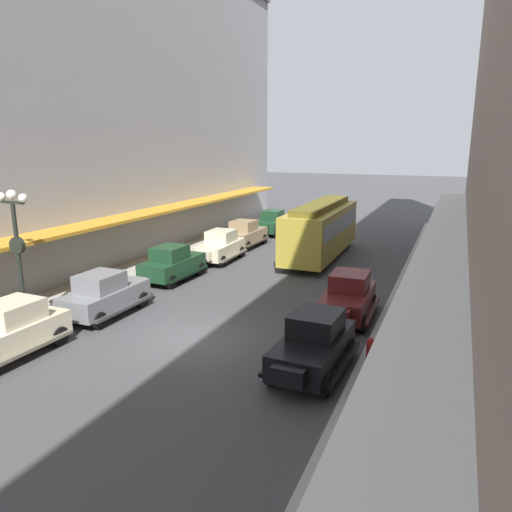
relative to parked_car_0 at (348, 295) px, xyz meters
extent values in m
plane|color=#424244|center=(-4.73, -4.40, -0.94)|extent=(200.00, 200.00, 0.00)
cube|color=#A8A59E|center=(-12.23, -4.40, -0.87)|extent=(3.00, 60.00, 0.15)
cube|color=#A8A59E|center=(2.77, -4.40, -0.87)|extent=(3.00, 60.00, 0.15)
cube|color=orange|center=(-12.83, -4.40, 2.06)|extent=(1.80, 54.00, 0.16)
cube|color=white|center=(3.37, -4.40, 2.06)|extent=(1.80, 54.00, 0.16)
cube|color=#591919|center=(0.00, -0.03, -0.20)|extent=(1.82, 3.95, 0.80)
cube|color=#591919|center=(-0.01, 0.22, 0.55)|extent=(1.49, 1.74, 0.70)
cube|color=#8C9EA8|center=(-0.01, 0.22, 0.55)|extent=(1.42, 1.71, 0.42)
cube|color=#591919|center=(0.07, -2.16, -0.15)|extent=(0.95, 0.39, 0.52)
cube|color=black|center=(0.95, -0.01, -0.52)|extent=(0.35, 3.52, 0.12)
cube|color=black|center=(-0.95, -0.06, -0.52)|extent=(0.35, 3.52, 0.12)
cylinder|color=black|center=(0.85, -1.37, -0.60)|extent=(0.24, 0.69, 0.68)
cylinder|color=black|center=(-0.77, -1.42, -0.60)|extent=(0.24, 0.69, 0.68)
cylinder|color=black|center=(0.77, 1.36, -0.60)|extent=(0.24, 0.69, 0.68)
cylinder|color=black|center=(-0.85, 1.31, -0.60)|extent=(0.24, 0.69, 0.68)
cube|color=slate|center=(-9.28, -3.60, -0.20)|extent=(1.71, 3.91, 0.80)
cube|color=slate|center=(-9.28, -3.85, 0.55)|extent=(1.45, 1.70, 0.70)
cube|color=#8C9EA8|center=(-9.28, -3.85, 0.55)|extent=(1.37, 1.67, 0.42)
cube|color=slate|center=(-9.29, -1.47, -0.15)|extent=(0.94, 0.36, 0.52)
cube|color=#393A3D|center=(-10.23, -3.60, -0.52)|extent=(0.25, 3.51, 0.12)
cube|color=#393A3D|center=(-8.33, -3.60, -0.52)|extent=(0.25, 3.51, 0.12)
cylinder|color=black|center=(-10.09, -2.24, -0.60)|extent=(0.22, 0.68, 0.68)
cylinder|color=black|center=(-8.48, -2.23, -0.60)|extent=(0.22, 0.68, 0.68)
cylinder|color=black|center=(-10.08, -4.97, -0.60)|extent=(0.22, 0.68, 0.68)
cylinder|color=black|center=(-8.47, -4.96, -0.60)|extent=(0.22, 0.68, 0.68)
cube|color=#193D23|center=(-9.58, 1.97, -0.20)|extent=(1.79, 3.94, 0.80)
cube|color=#193D23|center=(-9.59, 1.72, 0.55)|extent=(1.48, 1.73, 0.70)
cube|color=#8C9EA8|center=(-9.59, 1.72, 0.55)|extent=(1.41, 1.70, 0.42)
cube|color=#193D23|center=(-9.54, 4.10, -0.15)|extent=(0.94, 0.38, 0.52)
cube|color=black|center=(-10.53, 1.99, -0.52)|extent=(0.32, 3.51, 0.12)
cube|color=black|center=(-8.63, 1.95, -0.52)|extent=(0.32, 3.51, 0.12)
cylinder|color=black|center=(-10.36, 3.35, -0.60)|extent=(0.24, 0.68, 0.68)
cylinder|color=black|center=(-8.75, 3.32, -0.60)|extent=(0.24, 0.68, 0.68)
cylinder|color=black|center=(-10.42, 0.62, -0.60)|extent=(0.24, 0.68, 0.68)
cylinder|color=black|center=(-8.81, 0.59, -0.60)|extent=(0.24, 0.68, 0.68)
cube|color=#997F5B|center=(-9.55, 11.06, -0.20)|extent=(1.79, 3.94, 0.80)
cube|color=#997F5B|center=(-9.56, 10.81, 0.55)|extent=(1.48, 1.73, 0.70)
cube|color=#8C9EA8|center=(-9.56, 10.81, 0.55)|extent=(1.40, 1.70, 0.42)
cube|color=#997F5B|center=(-9.50, 13.19, -0.15)|extent=(0.94, 0.38, 0.52)
cube|color=#4C3F2D|center=(-10.50, 11.08, -0.52)|extent=(0.32, 3.51, 0.12)
cube|color=#4C3F2D|center=(-8.60, 11.04, -0.52)|extent=(0.32, 3.51, 0.12)
cylinder|color=black|center=(-10.33, 12.44, -0.60)|extent=(0.23, 0.68, 0.68)
cylinder|color=black|center=(-8.71, 12.40, -0.60)|extent=(0.23, 0.68, 0.68)
cylinder|color=black|center=(-10.39, 9.71, -0.60)|extent=(0.23, 0.68, 0.68)
cylinder|color=black|center=(-8.77, 9.67, -0.60)|extent=(0.23, 0.68, 0.68)
cube|color=black|center=(0.03, -5.12, -0.20)|extent=(1.83, 3.95, 0.80)
cube|color=black|center=(0.04, -4.87, 0.55)|extent=(1.49, 1.75, 0.70)
cube|color=#8C9EA8|center=(0.04, -4.87, 0.55)|extent=(1.42, 1.71, 0.42)
cube|color=black|center=(-0.04, -7.25, -0.15)|extent=(0.95, 0.39, 0.52)
cube|color=black|center=(0.98, -5.15, -0.52)|extent=(0.35, 3.52, 0.12)
cube|color=black|center=(-0.92, -5.09, -0.52)|extent=(0.35, 3.52, 0.12)
cylinder|color=black|center=(0.80, -6.51, -0.60)|extent=(0.24, 0.69, 0.68)
cylinder|color=black|center=(-0.82, -6.46, -0.60)|extent=(0.24, 0.69, 0.68)
cylinder|color=black|center=(0.88, -3.78, -0.60)|extent=(0.24, 0.69, 0.68)
cylinder|color=black|center=(-0.73, -3.73, -0.60)|extent=(0.24, 0.69, 0.68)
cube|color=beige|center=(-9.55, -8.06, -0.20)|extent=(1.78, 3.93, 0.80)
cube|color=beige|center=(-9.55, -7.81, 0.55)|extent=(1.47, 1.73, 0.70)
cube|color=#8C9EA8|center=(-9.55, -7.81, 0.55)|extent=(1.40, 1.69, 0.42)
cube|color=#6D6856|center=(-8.60, -8.08, -0.52)|extent=(0.31, 3.51, 0.12)
cylinder|color=black|center=(-8.72, -6.71, -0.60)|extent=(0.23, 0.68, 0.68)
cylinder|color=black|center=(-10.33, -6.68, -0.60)|extent=(0.23, 0.68, 0.68)
cube|color=#193D23|center=(-9.59, 16.14, -0.20)|extent=(1.87, 3.97, 0.80)
cube|color=#193D23|center=(-9.60, 16.39, 0.55)|extent=(1.51, 1.76, 0.70)
cube|color=#8C9EA8|center=(-9.60, 16.39, 0.55)|extent=(1.44, 1.73, 0.42)
cube|color=#193D23|center=(-9.49, 14.01, -0.15)|extent=(0.95, 0.40, 0.52)
cube|color=black|center=(-8.64, 16.18, -0.52)|extent=(0.40, 3.52, 0.12)
cube|color=black|center=(-10.54, 16.10, -0.52)|extent=(0.40, 3.52, 0.12)
cylinder|color=black|center=(-8.72, 14.81, -0.60)|extent=(0.25, 0.69, 0.68)
cylinder|color=black|center=(-10.34, 14.74, -0.60)|extent=(0.25, 0.69, 0.68)
cylinder|color=black|center=(-8.84, 17.54, -0.60)|extent=(0.25, 0.69, 0.68)
cylinder|color=black|center=(-10.46, 17.47, -0.60)|extent=(0.25, 0.69, 0.68)
cube|color=beige|center=(-9.25, 6.62, -0.20)|extent=(1.81, 3.95, 0.80)
cube|color=beige|center=(-9.26, 6.87, 0.55)|extent=(1.49, 1.74, 0.70)
cube|color=#8C9EA8|center=(-9.26, 6.87, 0.55)|extent=(1.41, 1.70, 0.42)
cube|color=beige|center=(-9.19, 4.49, -0.15)|extent=(0.94, 0.39, 0.52)
cube|color=#6D6856|center=(-8.30, 6.65, -0.52)|extent=(0.34, 3.52, 0.12)
cube|color=#6D6856|center=(-10.20, 6.59, -0.52)|extent=(0.34, 3.52, 0.12)
cylinder|color=black|center=(-8.40, 5.28, -0.60)|extent=(0.24, 0.69, 0.68)
cylinder|color=black|center=(-10.02, 5.23, -0.60)|extent=(0.24, 0.69, 0.68)
cylinder|color=black|center=(-8.48, 8.01, -0.60)|extent=(0.24, 0.69, 0.68)
cylinder|color=black|center=(-10.09, 7.96, -0.60)|extent=(0.24, 0.69, 0.68)
cube|color=gold|center=(-3.85, 9.76, 0.81)|extent=(2.67, 9.64, 2.70)
cube|color=brown|center=(-3.85, 9.76, 2.34)|extent=(1.65, 8.67, 0.36)
cube|color=#8C9EA8|center=(-3.85, 9.76, 1.28)|extent=(2.68, 8.88, 0.95)
cube|color=black|center=(-3.90, 12.64, -0.74)|extent=(2.02, 1.24, 0.40)
cube|color=black|center=(-3.79, 6.88, -0.74)|extent=(2.02, 1.24, 0.40)
cube|color=black|center=(-11.13, -5.98, -0.54)|extent=(0.44, 0.44, 0.50)
cylinder|color=black|center=(-11.13, -5.98, 1.81)|extent=(0.16, 0.16, 4.20)
cube|color=black|center=(-11.13, -5.98, 3.91)|extent=(1.10, 0.10, 0.10)
sphere|color=white|center=(-11.68, -5.98, 4.09)|extent=(0.32, 0.32, 0.32)
sphere|color=white|center=(-10.58, -5.98, 4.09)|extent=(0.32, 0.32, 0.32)
sphere|color=white|center=(-11.13, -5.98, 4.19)|extent=(0.36, 0.36, 0.36)
cylinder|color=black|center=(-11.13, -5.98, 2.31)|extent=(0.64, 0.18, 0.64)
cylinder|color=silver|center=(-11.13, -5.88, 2.31)|extent=(0.56, 0.02, 0.56)
cylinder|color=#B21E19|center=(1.62, -4.12, -0.44)|extent=(0.24, 0.24, 0.70)
sphere|color=#B21E19|center=(1.62, -4.12, -0.07)|extent=(0.20, 0.20, 0.20)
cylinder|color=#4C4238|center=(3.27, -4.58, -0.37)|extent=(0.24, 0.24, 0.85)
cube|color=#3F598C|center=(3.27, -4.58, 0.34)|extent=(0.36, 0.22, 0.56)
sphere|color=brown|center=(3.27, -4.58, 0.74)|extent=(0.22, 0.22, 0.22)
cylinder|color=#2D2D33|center=(3.32, -3.12, -0.37)|extent=(0.24, 0.24, 0.85)
cube|color=#3F598C|center=(3.32, -3.12, 0.34)|extent=(0.36, 0.22, 0.56)
sphere|color=brown|center=(3.32, -3.12, 0.74)|extent=(0.22, 0.22, 0.22)
cylinder|color=black|center=(3.32, -3.12, 0.86)|extent=(0.28, 0.28, 0.04)
camera|label=1|loc=(3.77, -18.46, 5.97)|focal=33.55mm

